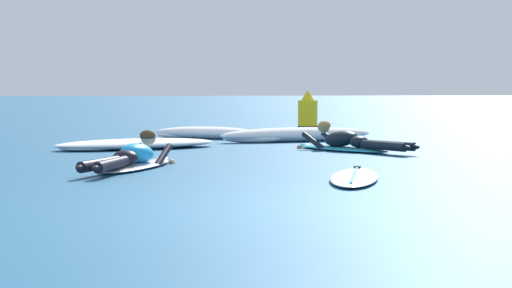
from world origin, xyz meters
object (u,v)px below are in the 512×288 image
at_px(surfer_near, 132,159).
at_px(channel_marker_buoy, 308,115).
at_px(surfer_far, 348,143).
at_px(drifting_surfboard, 354,177).

relative_size(surfer_near, channel_marker_buoy, 2.67).
relative_size(surfer_far, drifting_surfboard, 1.07).
bearing_deg(drifting_surfboard, surfer_far, 78.98).
xyz_separation_m(surfer_near, surfer_far, (3.49, 2.79, 0.00)).
distance_m(surfer_near, drifting_surfboard, 3.09).
height_order(surfer_far, channel_marker_buoy, channel_marker_buoy).
relative_size(surfer_near, drifting_surfboard, 1.16).
distance_m(surfer_far, drifting_surfboard, 4.49).
height_order(surfer_near, channel_marker_buoy, channel_marker_buoy).
bearing_deg(surfer_far, surfer_near, -141.35).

